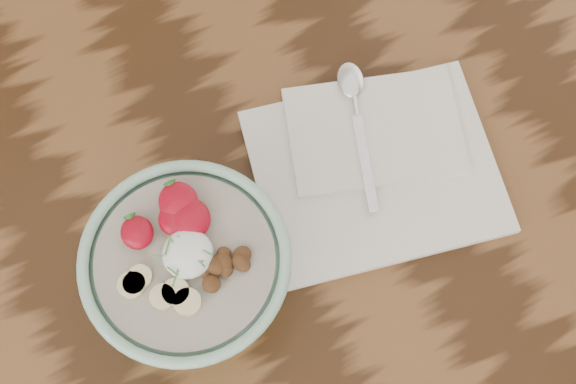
{
  "coord_description": "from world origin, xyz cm",
  "views": [
    {
      "loc": [
        -7.14,
        -25.41,
        163.62
      ],
      "look_at": [
        4.78,
        -1.08,
        87.53
      ],
      "focal_mm": 50.0,
      "sensor_mm": 36.0,
      "label": 1
    }
  ],
  "objects": [
    {
      "name": "table",
      "position": [
        0.0,
        0.0,
        65.7
      ],
      "size": [
        160.0,
        90.0,
        75.0
      ],
      "color": "#311B0C",
      "rests_on": "ground"
    },
    {
      "name": "breakfast_bowl",
      "position": [
        -7.44,
        -2.65,
        82.26
      ],
      "size": [
        21.37,
        21.37,
        13.91
      ],
      "rotation": [
        0.0,
        0.0,
        0.21
      ],
      "color": "#8FC1A5",
      "rests_on": "table"
    },
    {
      "name": "spoon",
      "position": [
        18.62,
        9.2,
        77.14
      ],
      "size": [
        8.14,
        19.0,
        1.01
      ],
      "rotation": [
        0.0,
        0.0,
        -0.32
      ],
      "color": "silver",
      "rests_on": "napkin"
    },
    {
      "name": "napkin",
      "position": [
        17.49,
        1.49,
        75.72
      ],
      "size": [
        31.95,
        27.95,
        1.72
      ],
      "rotation": [
        0.0,
        0.0,
        -0.2
      ],
      "color": "white",
      "rests_on": "table"
    }
  ]
}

